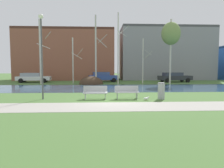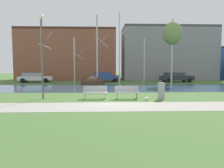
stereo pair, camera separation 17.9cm
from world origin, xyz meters
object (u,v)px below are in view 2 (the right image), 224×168
(parked_van_nearest_white, at_px, (35,77))
(parked_hatch_third_dark, at_px, (176,77))
(trash_bin, at_px, (161,91))
(parked_sedan_second_blue, at_px, (104,77))
(bench_right, at_px, (127,92))
(bench_left, at_px, (95,92))
(seagull, at_px, (146,98))
(streetlamp, at_px, (42,43))

(parked_van_nearest_white, distance_m, parked_hatch_third_dark, 20.63)
(trash_bin, bearing_deg, parked_sedan_second_blue, 102.80)
(bench_right, bearing_deg, bench_left, 180.00)
(bench_right, distance_m, seagull, 1.41)
(parked_sedan_second_blue, bearing_deg, bench_left, -91.91)
(bench_left, height_order, seagull, bench_left)
(bench_left, bearing_deg, seagull, -12.69)
(seagull, distance_m, streetlamp, 7.65)
(parked_sedan_second_blue, bearing_deg, parked_hatch_third_dark, -4.50)
(streetlamp, height_order, parked_hatch_third_dark, streetlamp)
(bench_left, height_order, parked_van_nearest_white, parked_van_nearest_white)
(bench_right, xyz_separation_m, parked_hatch_third_dark, (9.02, 15.80, 0.29))
(parked_hatch_third_dark, bearing_deg, parked_sedan_second_blue, 175.50)
(bench_left, relative_size, parked_sedan_second_blue, 0.35)
(bench_right, bearing_deg, parked_hatch_third_dark, 60.28)
(trash_bin, height_order, parked_hatch_third_dark, parked_hatch_third_dark)
(parked_sedan_second_blue, bearing_deg, parked_van_nearest_white, -176.76)
(seagull, relative_size, streetlamp, 0.07)
(bench_left, xyz_separation_m, trash_bin, (4.38, -0.22, 0.09))
(bench_left, height_order, trash_bin, trash_bin)
(bench_left, xyz_separation_m, parked_van_nearest_white, (-9.50, 16.06, 0.27))
(bench_left, relative_size, bench_right, 1.00)
(bench_right, relative_size, parked_van_nearest_white, 0.33)
(bench_right, bearing_deg, streetlamp, 179.10)
(parked_sedan_second_blue, relative_size, parked_hatch_third_dark, 0.93)
(bench_right, relative_size, parked_sedan_second_blue, 0.35)
(streetlamp, bearing_deg, bench_left, -1.45)
(seagull, bearing_deg, parked_hatch_third_dark, 64.57)
(bench_right, bearing_deg, parked_van_nearest_white, 125.85)
(streetlamp, bearing_deg, seagull, -6.98)
(parked_van_nearest_white, relative_size, parked_hatch_third_dark, 0.99)
(parked_hatch_third_dark, bearing_deg, trash_bin, -112.85)
(streetlamp, bearing_deg, bench_right, -0.90)
(parked_van_nearest_white, xyz_separation_m, parked_sedan_second_blue, (10.05, 0.57, 0.05))
(streetlamp, relative_size, parked_hatch_third_dark, 1.13)
(bench_left, xyz_separation_m, seagull, (3.27, -0.74, -0.34))
(trash_bin, distance_m, streetlamp, 8.44)
(seagull, bearing_deg, trash_bin, 24.88)
(bench_left, bearing_deg, parked_hatch_third_dark, 54.84)
(trash_bin, xyz_separation_m, parked_sedan_second_blue, (-3.83, 16.85, 0.23))
(bench_right, bearing_deg, seagull, -32.46)
(seagull, bearing_deg, parked_van_nearest_white, 127.23)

